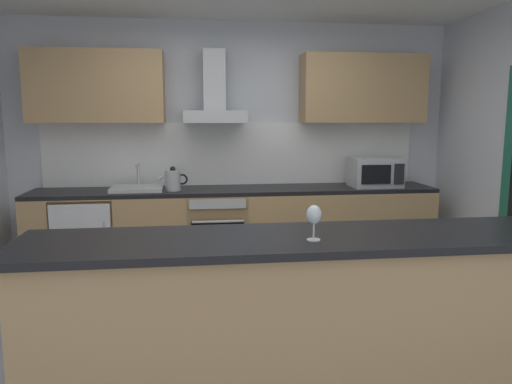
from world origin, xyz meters
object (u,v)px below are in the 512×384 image
Objects in this scene: refrigerator at (88,239)px; kettle at (173,180)px; oven at (217,232)px; microwave at (375,172)px; sink at (137,188)px; range_hood at (214,100)px; wine_glass at (314,216)px.

kettle is (0.85, -0.03, 0.58)m from refrigerator.
refrigerator is 2.94× the size of kettle.
oven is 1.75m from microwave.
sink reaches higher than kettle.
wine_glass is at bearing -82.17° from range_hood.
microwave is at bearing -0.97° from oven.
sink reaches higher than oven.
oven reaches higher than refrigerator.
kettle reaches higher than oven.
microwave is at bearing -5.46° from range_hood.
refrigerator is at bearing -174.05° from range_hood.
microwave is 1.73× the size of kettle.
range_hood is 4.05× the size of wine_glass.
kettle is 0.40× the size of range_hood.
oven is 2.77× the size of kettle.
kettle is at bearing -175.44° from oven.
kettle is (-2.07, -0.01, -0.04)m from microwave.
wine_glass is (0.37, -2.53, 0.67)m from oven.
refrigerator is at bearing -179.88° from oven.
kettle is 2.62m from wine_glass.
sink is 2.80m from wine_glass.
sink is at bearing 172.75° from kettle.
refrigerator is 1.18× the size of range_hood.
oven is at bearing 98.22° from wine_glass.
wine_glass reaches higher than oven.
microwave is 2.42m from sink.
wine_glass reaches higher than kettle.
wine_glass is at bearing -81.78° from oven.
range_hood reaches higher than kettle.
range_hood is at bearing 5.95° from refrigerator.
refrigerator is at bearing 177.91° from kettle.
sink is at bearing 179.19° from oven.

